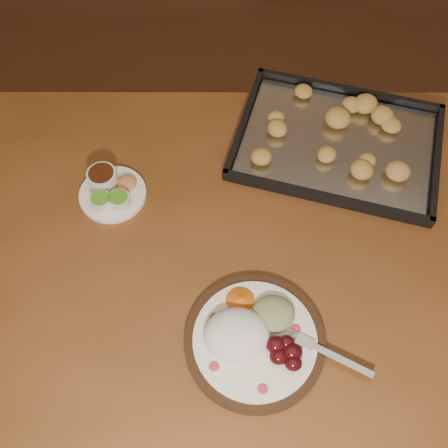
{
  "coord_description": "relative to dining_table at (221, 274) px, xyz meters",
  "views": [
    {
      "loc": [
        0.0,
        -0.35,
        1.65
      ],
      "look_at": [
        0.01,
        0.17,
        0.77
      ],
      "focal_mm": 40.0,
      "sensor_mm": 36.0,
      "label": 1
    }
  ],
  "objects": [
    {
      "name": "ground",
      "position": [
        0.0,
        -0.11,
        -0.65
      ],
      "size": [
        4.0,
        4.0,
        0.0
      ],
      "primitive_type": "plane",
      "color": "#4F2A1B",
      "rests_on": "ground"
    },
    {
      "name": "dining_table",
      "position": [
        0.0,
        0.0,
        0.0
      ],
      "size": [
        1.51,
        0.91,
        0.75
      ],
      "rotation": [
        0.0,
        0.0,
        -0.01
      ],
      "color": "brown",
      "rests_on": "ground"
    },
    {
      "name": "dinner_plate",
      "position": [
        0.06,
        -0.18,
        0.12
      ],
      "size": [
        0.34,
        0.26,
        0.06
      ],
      "rotation": [
        0.0,
        0.0,
        -0.28
      ],
      "color": "black",
      "rests_on": "dining_table"
    },
    {
      "name": "condiment_saucer",
      "position": [
        -0.24,
        0.15,
        0.11
      ],
      "size": [
        0.14,
        0.14,
        0.05
      ],
      "rotation": [
        0.0,
        0.0,
        0.37
      ],
      "color": "white",
      "rests_on": "dining_table"
    },
    {
      "name": "baking_tray",
      "position": [
        0.27,
        0.28,
        0.11
      ],
      "size": [
        0.53,
        0.45,
        0.05
      ],
      "rotation": [
        0.0,
        0.0,
        -0.28
      ],
      "color": "black",
      "rests_on": "dining_table"
    }
  ]
}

